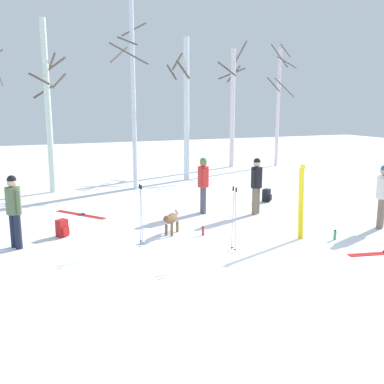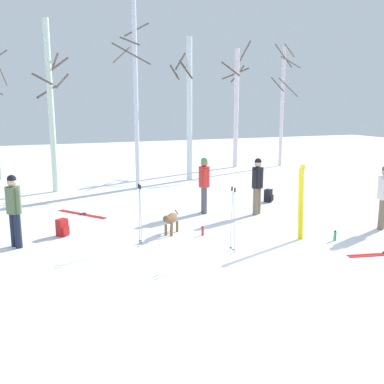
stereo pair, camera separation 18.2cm
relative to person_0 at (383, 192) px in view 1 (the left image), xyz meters
name	(u,v)px [view 1 (the left image)]	position (x,y,z in m)	size (l,w,h in m)	color
ground_plane	(249,252)	(-4.26, -0.35, -0.98)	(60.00, 60.00, 0.00)	white
person_0	(383,192)	(0.00, 0.00, 0.00)	(0.44, 0.34, 1.72)	#72604C
person_1	(256,182)	(-2.31, 2.63, 0.00)	(0.45, 0.34, 1.72)	#72604C
person_2	(14,207)	(-9.10, 2.02, 0.00)	(0.34, 0.46, 1.72)	#1E2338
person_3	(203,182)	(-3.73, 3.36, 0.00)	(0.34, 0.50, 1.72)	#4C4C56
dog	(171,220)	(-5.41, 1.65, -0.59)	(0.63, 0.70, 0.57)	brown
ski_pair_planted_0	(301,202)	(-2.59, 0.06, -0.06)	(0.13, 0.16, 1.86)	yellow
ski_pair_lying_1	(81,214)	(-7.25, 4.58, -0.97)	(1.27, 1.65, 0.05)	red
ski_poles_0	(141,213)	(-6.36, 1.11, -0.20)	(0.07, 0.24, 1.46)	#B2B2BC
ski_poles_1	(234,218)	(-4.57, -0.17, -0.18)	(0.07, 0.24, 1.50)	#B2B2BC
backpack_0	(267,196)	(-1.07, 3.95, -0.77)	(0.33, 0.34, 0.44)	black
backpack_1	(62,228)	(-8.02, 2.53, -0.77)	(0.34, 0.34, 0.44)	red
water_bottle_0	(203,231)	(-4.70, 1.23, -0.87)	(0.07, 0.07, 0.24)	red
water_bottle_1	(335,235)	(-1.85, -0.36, -0.86)	(0.07, 0.07, 0.25)	green
birch_tree_2	(48,105)	(-7.66, 8.58, 2.28)	(1.37, 1.37, 6.31)	silver
birch_tree_3	(133,89)	(-4.62, 7.93, 2.89)	(1.60, 1.81, 7.49)	silver
birch_tree_4	(186,108)	(-1.96, 9.14, 2.17)	(0.86, 1.33, 6.06)	silver
birch_tree_5	(233,105)	(1.84, 11.99, 2.28)	(1.75, 1.76, 6.49)	silver
birch_tree_6	(278,104)	(4.27, 11.39, 2.35)	(1.29, 0.98, 6.34)	silver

